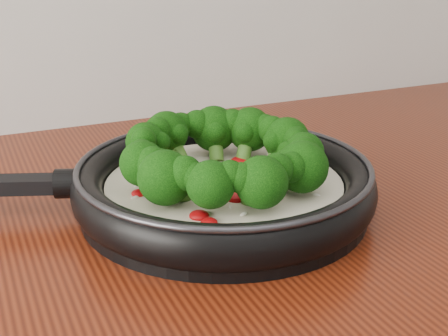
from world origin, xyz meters
name	(u,v)px	position (x,y,z in m)	size (l,w,h in m)	color
skillet	(222,178)	(-0.04, 1.10, 0.94)	(0.55, 0.43, 0.10)	black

